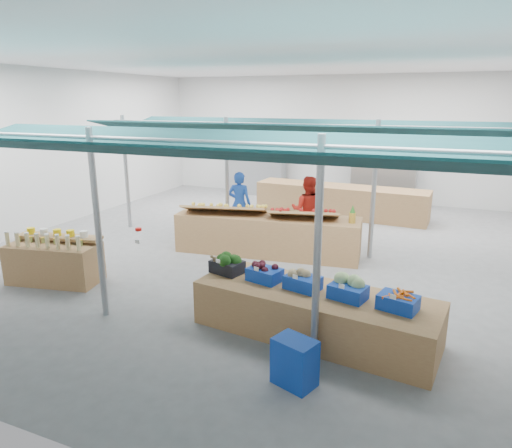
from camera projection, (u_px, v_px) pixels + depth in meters
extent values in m
plane|color=slate|center=(257.00, 250.00, 10.63)|extent=(13.00, 13.00, 0.00)
plane|color=silver|center=(257.00, 59.00, 9.52)|extent=(13.00, 13.00, 0.00)
plane|color=silver|center=(329.00, 138.00, 15.85)|extent=(12.00, 0.00, 12.00)
plane|color=silver|center=(53.00, 149.00, 12.32)|extent=(0.00, 13.00, 13.00)
cylinder|color=gray|center=(126.00, 173.00, 12.18)|extent=(0.10, 0.10, 3.00)
cylinder|color=gray|center=(98.00, 226.00, 7.05)|extent=(0.10, 0.10, 3.00)
cylinder|color=gray|center=(227.00, 180.00, 11.05)|extent=(0.10, 0.10, 3.00)
cylinder|color=gray|center=(317.00, 255.00, 5.74)|extent=(0.10, 0.10, 3.00)
cylinder|color=gray|center=(374.00, 191.00, 9.74)|extent=(0.10, 0.10, 3.00)
cylinder|color=gray|center=(193.00, 142.00, 6.04)|extent=(10.00, 0.06, 0.06)
cylinder|color=gray|center=(297.00, 125.00, 10.04)|extent=(10.00, 0.06, 0.06)
cube|color=#0A282D|center=(165.00, 152.00, 5.48)|extent=(9.50, 1.28, 0.30)
cube|color=#0A282D|center=(216.00, 143.00, 6.64)|extent=(9.50, 1.28, 0.30)
cube|color=#0A282D|center=(287.00, 130.00, 9.48)|extent=(9.50, 1.28, 0.30)
cube|color=#0A282D|center=(306.00, 126.00, 10.64)|extent=(9.50, 1.28, 0.30)
cube|color=#B23F33|center=(257.00, 167.00, 16.64)|extent=(2.00, 0.50, 2.00)
cube|color=#B23F33|center=(384.00, 175.00, 14.95)|extent=(2.00, 0.50, 2.00)
cube|color=brown|center=(54.00, 263.00, 8.68)|extent=(1.81, 1.08, 0.75)
cube|color=#997247|center=(59.00, 237.00, 8.79)|extent=(1.73, 0.67, 0.06)
cube|color=brown|center=(314.00, 313.00, 6.73)|extent=(3.66, 1.59, 0.69)
cube|color=brown|center=(267.00, 235.00, 10.28)|extent=(4.20, 1.48, 0.88)
cube|color=brown|center=(340.00, 201.00, 13.63)|extent=(5.11, 1.26, 0.91)
cube|color=#0E369E|center=(295.00, 362.00, 5.55)|extent=(0.59, 0.50, 0.60)
imported|color=#173D98|center=(239.00, 204.00, 11.61)|extent=(0.64, 0.46, 1.65)
imported|color=#AA1D14|center=(307.00, 210.00, 10.93)|extent=(0.87, 0.72, 1.65)
cube|color=black|center=(227.00, 267.00, 7.34)|extent=(0.57, 0.46, 0.20)
cube|color=white|center=(218.00, 261.00, 7.12)|extent=(0.08, 0.03, 0.06)
cube|color=#0E369E|center=(265.00, 275.00, 7.01)|extent=(0.57, 0.46, 0.20)
cube|color=white|center=(256.00, 269.00, 6.79)|extent=(0.08, 0.03, 0.06)
cube|color=#0E369E|center=(303.00, 282.00, 6.70)|extent=(0.57, 0.46, 0.20)
cube|color=white|center=(295.00, 277.00, 6.49)|extent=(0.08, 0.03, 0.06)
cube|color=#0E369E|center=(348.00, 292.00, 6.38)|extent=(0.57, 0.46, 0.20)
cube|color=white|center=(341.00, 286.00, 6.16)|extent=(0.08, 0.03, 0.06)
cube|color=#0E369E|center=(398.00, 302.00, 6.05)|extent=(0.57, 0.46, 0.20)
cube|color=white|center=(393.00, 297.00, 5.83)|extent=(0.08, 0.03, 0.06)
sphere|color=brown|center=(215.00, 259.00, 7.27)|extent=(0.09, 0.09, 0.09)
sphere|color=brown|center=(212.00, 257.00, 7.26)|extent=(0.06, 0.06, 0.06)
cylinder|color=red|center=(138.00, 229.00, 8.31)|extent=(0.12, 0.12, 0.05)
cube|color=white|center=(137.00, 242.00, 8.32)|extent=(0.10, 0.01, 0.07)
cube|color=#997247|center=(224.00, 209.00, 10.30)|extent=(2.01, 1.12, 0.26)
cube|color=#997247|center=(304.00, 214.00, 9.83)|extent=(1.62, 1.03, 0.26)
cylinder|color=#8C6019|center=(352.00, 218.00, 9.56)|extent=(0.14, 0.14, 0.22)
cone|color=#26661E|center=(353.00, 209.00, 9.51)|extent=(0.12, 0.12, 0.18)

